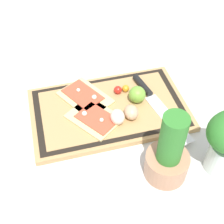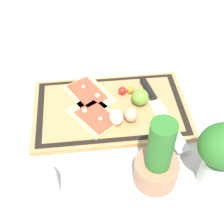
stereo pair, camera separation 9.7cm
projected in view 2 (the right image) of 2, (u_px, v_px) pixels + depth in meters
ground_plane at (111, 111)px, 1.03m from camera, size 6.00×6.00×0.00m
cutting_board at (111, 109)px, 1.02m from camera, size 0.50×0.31×0.02m
pizza_slice_near at (89, 94)px, 1.04m from camera, size 0.18×0.20×0.02m
pizza_slice_far at (94, 116)px, 0.98m from camera, size 0.18×0.19×0.02m
knife at (155, 100)px, 1.02m from camera, size 0.10×0.32×0.02m
egg_brown at (131, 114)px, 0.96m from camera, size 0.04×0.05×0.04m
egg_pink at (116, 117)px, 0.95m from camera, size 0.04×0.05×0.04m
lime at (140, 97)px, 1.00m from camera, size 0.06×0.06×0.06m
cherry_tomato_red at (122, 91)px, 1.04m from camera, size 0.03×0.03×0.03m
cherry_tomato_yellow at (130, 90)px, 1.05m from camera, size 0.02×0.02×0.02m
herb_pot at (157, 162)px, 0.80m from camera, size 0.12×0.12×0.23m
sauce_jar at (42, 186)px, 0.79m from camera, size 0.08×0.08×0.10m
herb_glass at (223, 153)px, 0.76m from camera, size 0.14×0.12×0.21m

